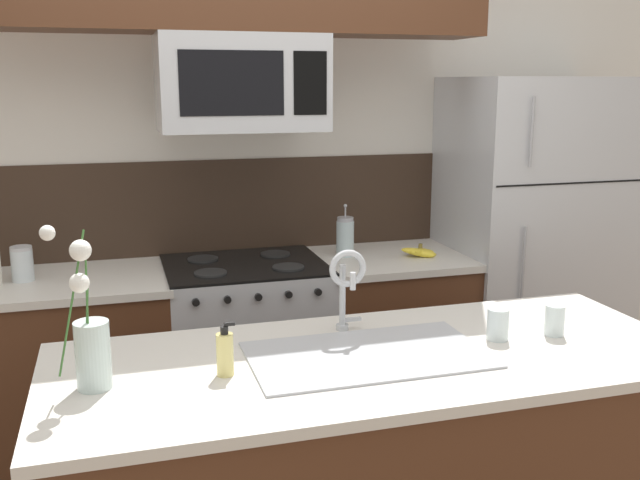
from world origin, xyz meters
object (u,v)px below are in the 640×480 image
at_px(banana_bunch, 420,252).
at_px(spare_glass, 555,320).
at_px(stove_range, 247,354).
at_px(microwave, 241,83).
at_px(storage_jar_medium, 22,264).
at_px(french_press, 345,237).
at_px(flower_vase, 91,345).
at_px(dish_soap_bottle, 225,354).
at_px(refrigerator, 529,246).
at_px(drinking_glass, 498,324).
at_px(sink_faucet, 347,279).

relative_size(banana_bunch, spare_glass, 1.76).
height_order(stove_range, microwave, microwave).
height_order(storage_jar_medium, french_press, french_press).
height_order(microwave, storage_jar_medium, microwave).
distance_m(microwave, storage_jar_medium, 1.26).
distance_m(spare_glass, flower_vase, 1.54).
distance_m(french_press, dish_soap_bottle, 1.57).
distance_m(storage_jar_medium, dish_soap_bottle, 1.47).
distance_m(microwave, dish_soap_bottle, 1.51).
height_order(stove_range, refrigerator, refrigerator).
relative_size(microwave, spare_glass, 6.88).
relative_size(dish_soap_bottle, flower_vase, 0.33).
xyz_separation_m(stove_range, microwave, (0.00, -0.02, 1.31)).
height_order(drinking_glass, flower_vase, flower_vase).
distance_m(refrigerator, spare_glass, 1.45).
height_order(dish_soap_bottle, drinking_glass, dish_soap_bottle).
xyz_separation_m(banana_bunch, french_press, (-0.36, 0.12, 0.08)).
bearing_deg(flower_vase, french_press, 47.73).
distance_m(stove_range, french_press, 0.76).
xyz_separation_m(french_press, dish_soap_bottle, (-0.82, -1.33, -0.03)).
bearing_deg(refrigerator, spare_glass, -119.13).
bearing_deg(storage_jar_medium, french_press, 1.43).
height_order(microwave, drinking_glass, microwave).
bearing_deg(stove_range, dish_soap_bottle, -102.99).
bearing_deg(microwave, banana_bunch, -2.51).
bearing_deg(french_press, storage_jar_medium, -178.57).
relative_size(refrigerator, sink_faucet, 5.88).
bearing_deg(banana_bunch, sink_faucet, -126.54).
height_order(storage_jar_medium, banana_bunch, storage_jar_medium).
relative_size(banana_bunch, sink_faucet, 0.62).
relative_size(microwave, sink_faucet, 2.43).
xyz_separation_m(microwave, dish_soap_bottle, (-0.29, -1.25, -0.79)).
distance_m(french_press, spare_glass, 1.35).
bearing_deg(sink_faucet, spare_glass, -17.45).
bearing_deg(french_press, microwave, -171.27).
xyz_separation_m(storage_jar_medium, spare_glass, (1.85, -1.27, -0.02)).
relative_size(microwave, dish_soap_bottle, 4.51).
bearing_deg(sink_faucet, french_press, 71.85).
xyz_separation_m(storage_jar_medium, drinking_glass, (1.64, -1.25, -0.02)).
xyz_separation_m(french_press, drinking_glass, (0.12, -1.29, -0.04)).
bearing_deg(drinking_glass, flower_vase, -178.72).
relative_size(microwave, drinking_glass, 6.80).
bearing_deg(spare_glass, microwave, 125.03).
bearing_deg(banana_bunch, refrigerator, 6.72).
xyz_separation_m(stove_range, dish_soap_bottle, (-0.29, -1.27, 0.52)).
relative_size(storage_jar_medium, french_press, 0.59).
height_order(stove_range, dish_soap_bottle, dish_soap_bottle).
xyz_separation_m(refrigerator, flower_vase, (-2.24, -1.28, 0.14)).
relative_size(banana_bunch, flower_vase, 0.39).
bearing_deg(flower_vase, drinking_glass, 1.28).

